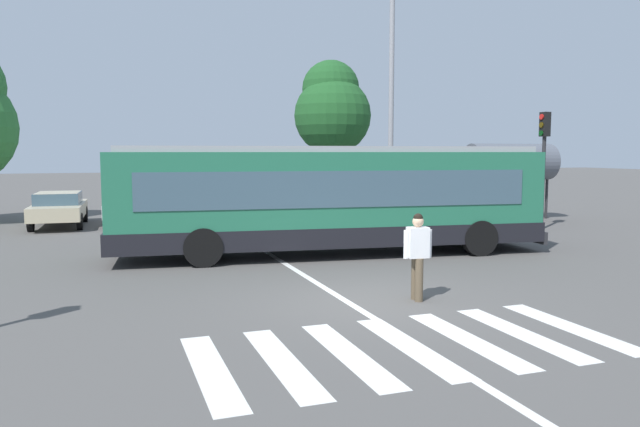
{
  "coord_description": "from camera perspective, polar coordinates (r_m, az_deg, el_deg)",
  "views": [
    {
      "loc": [
        -4.83,
        -10.68,
        2.91
      ],
      "look_at": [
        0.46,
        4.23,
        1.3
      ],
      "focal_mm": 34.17,
      "sensor_mm": 36.0,
      "label": 1
    }
  ],
  "objects": [
    {
      "name": "city_transit_bus",
      "position": [
        17.2,
        0.95,
        1.4
      ],
      "size": [
        12.37,
        3.97,
        3.06
      ],
      "color": "black",
      "rests_on": "ground_plane"
    },
    {
      "name": "ground_plane",
      "position": [
        12.08,
        4.7,
        -8.15
      ],
      "size": [
        160.0,
        160.0,
        0.0
      ],
      "primitive_type": "plane",
      "color": "#514F4C"
    },
    {
      "name": "pedestrian_crossing_street",
      "position": [
        12.03,
        9.12,
        -3.55
      ],
      "size": [
        0.58,
        0.35,
        1.72
      ],
      "color": "brown",
      "rests_on": "ground_plane"
    },
    {
      "name": "lane_center_line",
      "position": [
        13.73,
        -0.48,
        -6.42
      ],
      "size": [
        0.16,
        24.0,
        0.01
      ],
      "primitive_type": "cube",
      "color": "silver",
      "rests_on": "ground_plane"
    },
    {
      "name": "bus_stop_shelter",
      "position": [
        27.09,
        17.4,
        4.5
      ],
      "size": [
        3.96,
        1.54,
        3.25
      ],
      "color": "#28282B",
      "rests_on": "ground_plane"
    },
    {
      "name": "parked_car_black",
      "position": [
        26.78,
        -6.04,
        1.18
      ],
      "size": [
        2.29,
        4.67,
        1.35
      ],
      "color": "black",
      "rests_on": "ground_plane"
    },
    {
      "name": "background_tree_right",
      "position": [
        32.94,
        1.14,
        9.84
      ],
      "size": [
        4.1,
        4.1,
        7.79
      ],
      "color": "brown",
      "rests_on": "ground_plane"
    },
    {
      "name": "parked_car_blue",
      "position": [
        26.29,
        -11.21,
        1.02
      ],
      "size": [
        2.07,
        4.59,
        1.35
      ],
      "color": "black",
      "rests_on": "ground_plane"
    },
    {
      "name": "traffic_light_far_corner",
      "position": [
        24.23,
        20.23,
        5.55
      ],
      "size": [
        0.33,
        0.32,
        4.37
      ],
      "color": "#28282B",
      "rests_on": "ground_plane"
    },
    {
      "name": "crosswalk_painted_stripes",
      "position": [
        9.43,
        8.44,
        -12.19
      ],
      "size": [
        6.42,
        3.05,
        0.01
      ],
      "color": "silver",
      "rests_on": "ground_plane"
    },
    {
      "name": "parked_car_champagne",
      "position": [
        25.77,
        -23.26,
        0.56
      ],
      "size": [
        2.0,
        4.57,
        1.35
      ],
      "color": "black",
      "rests_on": "ground_plane"
    },
    {
      "name": "parked_car_white",
      "position": [
        25.98,
        -17.3,
        0.81
      ],
      "size": [
        2.25,
        4.65,
        1.35
      ],
      "color": "black",
      "rests_on": "ground_plane"
    },
    {
      "name": "parked_car_silver",
      "position": [
        27.58,
        -0.23,
        1.35
      ],
      "size": [
        2.22,
        4.65,
        1.35
      ],
      "color": "black",
      "rests_on": "ground_plane"
    },
    {
      "name": "twin_arm_street_lamp",
      "position": [
        24.39,
        6.72,
        12.67
      ],
      "size": [
        3.94,
        0.32,
        9.65
      ],
      "color": "#939399",
      "rests_on": "ground_plane"
    }
  ]
}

